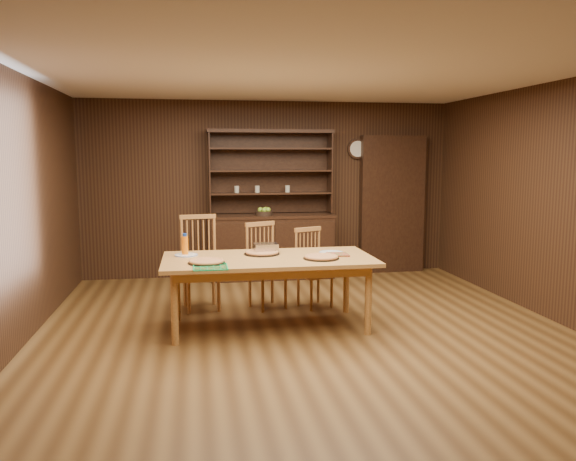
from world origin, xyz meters
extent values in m
plane|color=brown|center=(0.00, 0.00, 0.00)|extent=(6.00, 6.00, 0.00)
plane|color=silver|center=(0.00, 0.00, 2.60)|extent=(6.00, 6.00, 0.00)
plane|color=#3A2212|center=(0.00, 3.00, 1.30)|extent=(5.50, 0.00, 5.50)
plane|color=#3A2212|center=(0.00, -3.00, 1.30)|extent=(5.50, 0.00, 5.50)
plane|color=#3A2212|center=(-2.75, 0.00, 1.30)|extent=(0.00, 6.00, 6.00)
plane|color=#3A2212|center=(2.75, 0.00, 1.30)|extent=(0.00, 6.00, 6.00)
cube|color=#321C10|center=(0.00, 2.74, 0.45)|extent=(1.80, 0.50, 0.90)
cube|color=#321C10|center=(0.00, 2.74, 0.92)|extent=(1.84, 0.52, 0.04)
cube|color=#321C10|center=(0.00, 2.97, 1.55)|extent=(1.80, 0.02, 1.20)
cube|color=#321C10|center=(-0.89, 2.82, 1.55)|extent=(0.02, 0.32, 1.20)
cube|color=#321C10|center=(0.89, 2.82, 1.55)|extent=(0.02, 0.32, 1.20)
cube|color=#321C10|center=(0.00, 2.82, 2.15)|extent=(1.84, 0.34, 0.05)
cylinder|color=#AFAA94|center=(-0.50, 2.82, 1.31)|extent=(0.07, 0.07, 0.10)
cylinder|color=#AFAA94|center=(-0.20, 2.82, 1.31)|extent=(0.07, 0.07, 0.10)
cube|color=#321C10|center=(1.90, 2.90, 1.05)|extent=(1.00, 0.18, 2.10)
cylinder|color=#321C10|center=(1.35, 2.96, 1.90)|extent=(0.30, 0.04, 0.30)
cylinder|color=beige|center=(1.35, 2.94, 1.90)|extent=(0.24, 0.01, 0.24)
cube|color=#CC8747|center=(-0.36, 0.35, 0.73)|extent=(2.18, 1.09, 0.04)
cylinder|color=#CC8747|center=(-1.32, -0.07, 0.35)|extent=(0.07, 0.07, 0.71)
cylinder|color=#CC8747|center=(-1.32, 0.76, 0.35)|extent=(0.07, 0.07, 0.71)
cylinder|color=#CC8747|center=(0.59, -0.07, 0.35)|extent=(0.07, 0.07, 0.71)
cylinder|color=#CC8747|center=(0.59, 0.76, 0.35)|extent=(0.07, 0.07, 0.71)
cube|color=#AD773B|center=(-1.05, 1.17, 0.47)|extent=(0.51, 0.49, 0.04)
cylinder|color=#AD773B|center=(-1.20, 0.98, 0.22)|extent=(0.04, 0.04, 0.45)
cylinder|color=#AD773B|center=(-1.25, 1.30, 0.22)|extent=(0.04, 0.04, 0.45)
cylinder|color=#AD773B|center=(-0.86, 1.03, 0.22)|extent=(0.04, 0.04, 0.45)
cylinder|color=#AD773B|center=(-0.90, 1.35, 0.22)|extent=(0.04, 0.04, 0.45)
cube|color=#AD773B|center=(-1.08, 1.35, 1.08)|extent=(0.43, 0.10, 0.05)
cube|color=#AD773B|center=(-0.28, 1.11, 0.43)|extent=(0.54, 0.53, 0.04)
cylinder|color=#AD773B|center=(-0.36, 0.90, 0.20)|extent=(0.04, 0.04, 0.41)
cylinder|color=#AD773B|center=(-0.48, 1.18, 0.20)|extent=(0.04, 0.04, 0.41)
cylinder|color=#AD773B|center=(-0.07, 1.03, 0.20)|extent=(0.04, 0.04, 0.41)
cylinder|color=#AD773B|center=(-0.19, 1.31, 0.20)|extent=(0.04, 0.04, 0.41)
cube|color=#AD773B|center=(-0.35, 1.26, 0.99)|extent=(0.38, 0.19, 0.05)
cube|color=#AD773B|center=(0.29, 1.05, 0.39)|extent=(0.50, 0.49, 0.04)
cylinder|color=#AD773B|center=(0.21, 0.87, 0.19)|extent=(0.03, 0.03, 0.37)
cylinder|color=#AD773B|center=(0.10, 1.12, 0.19)|extent=(0.03, 0.03, 0.37)
cylinder|color=#AD773B|center=(0.48, 0.98, 0.19)|extent=(0.03, 0.03, 0.37)
cylinder|color=#AD773B|center=(0.37, 1.24, 0.19)|extent=(0.03, 0.03, 0.37)
cube|color=#AD773B|center=(0.23, 1.20, 0.92)|extent=(0.35, 0.17, 0.05)
cylinder|color=black|center=(-1.01, 0.12, 0.76)|extent=(0.36, 0.36, 0.01)
cylinder|color=tan|center=(-1.01, 0.12, 0.77)|extent=(0.34, 0.34, 0.02)
torus|color=#C78347|center=(-1.01, 0.12, 0.77)|extent=(0.34, 0.34, 0.03)
cylinder|color=black|center=(0.16, 0.17, 0.76)|extent=(0.37, 0.37, 0.01)
cylinder|color=tan|center=(0.16, 0.17, 0.77)|extent=(0.34, 0.34, 0.02)
torus|color=#C78347|center=(0.16, 0.17, 0.77)|extent=(0.35, 0.35, 0.03)
cylinder|color=black|center=(-0.41, 0.54, 0.76)|extent=(0.38, 0.38, 0.01)
cylinder|color=tan|center=(-0.41, 0.54, 0.77)|extent=(0.35, 0.35, 0.02)
torus|color=#C78347|center=(-0.41, 0.54, 0.77)|extent=(0.35, 0.35, 0.03)
cylinder|color=white|center=(-1.21, 0.57, 0.76)|extent=(0.24, 0.24, 0.01)
torus|color=#3856A8|center=(-1.21, 0.57, 0.76)|extent=(0.25, 0.25, 0.01)
cylinder|color=white|center=(0.34, 0.47, 0.76)|extent=(0.26, 0.26, 0.01)
torus|color=#3856A8|center=(0.34, 0.47, 0.76)|extent=(0.26, 0.26, 0.01)
cube|color=silver|center=(-0.36, 0.63, 0.80)|extent=(0.27, 0.20, 0.10)
cylinder|color=orange|center=(-1.22, 0.59, 0.85)|extent=(0.07, 0.07, 0.21)
cylinder|color=#13389B|center=(-1.22, 0.59, 0.97)|extent=(0.04, 0.04, 0.03)
cube|color=red|center=(0.38, 0.34, 0.76)|extent=(0.23, 0.23, 0.02)
cube|color=red|center=(0.24, 0.29, 0.76)|extent=(0.29, 0.29, 0.02)
cylinder|color=black|center=(-0.12, 2.69, 0.97)|extent=(0.25, 0.25, 0.06)
sphere|color=#8AB931|center=(-0.17, 2.69, 1.02)|extent=(0.08, 0.08, 0.08)
sphere|color=#8AB931|center=(-0.09, 2.72, 1.02)|extent=(0.08, 0.08, 0.08)
sphere|color=#8AB931|center=(-0.12, 2.64, 1.02)|extent=(0.08, 0.08, 0.08)
sphere|color=#8AB931|center=(-0.06, 2.67, 1.02)|extent=(0.08, 0.08, 0.08)
camera|label=1|loc=(-1.12, -5.36, 1.81)|focal=35.00mm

